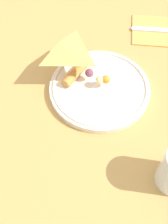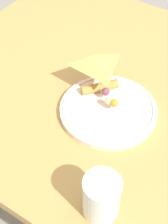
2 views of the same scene
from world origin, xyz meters
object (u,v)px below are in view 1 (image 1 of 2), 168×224
plate_pizza (98,86)px  butter_knife (168,30)px  dining_table (71,89)px  napkin_folded (165,31)px

plate_pizza → butter_knife: 0.31m
plate_pizza → dining_table: bearing=-54.7°
plate_pizza → butter_knife: size_ratio=1.28×
plate_pizza → napkin_folded: plate_pizza is taller
plate_pizza → butter_knife: plate_pizza is taller
dining_table → butter_knife: bearing=-161.2°
dining_table → plate_pizza: (-0.07, 0.10, 0.13)m
dining_table → napkin_folded: (-0.29, -0.10, 0.12)m
dining_table → plate_pizza: 0.17m
napkin_folded → butter_knife: butter_knife is taller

